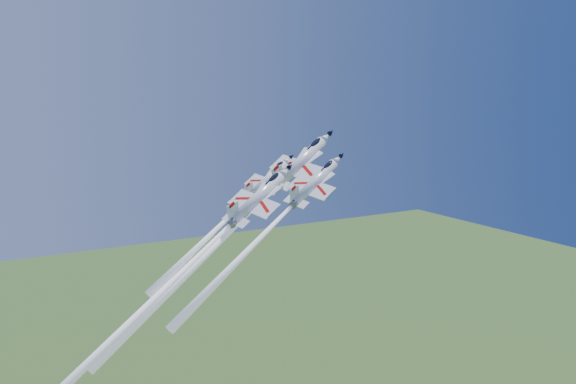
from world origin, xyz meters
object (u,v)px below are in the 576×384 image
jet_left (230,216)px  jet_slot (154,299)px  jet_lead (231,230)px  jet_right (269,229)px

jet_left → jet_slot: size_ratio=0.56×
jet_lead → jet_left: (0.84, 2.36, 2.07)m
jet_slot → jet_lead: bearing=98.4°
jet_lead → jet_right: 11.78m
jet_lead → jet_left: 3.25m
jet_left → jet_slot: 22.98m
jet_right → jet_left: bearing=167.7°
jet_left → jet_slot: jet_left is taller
jet_left → jet_right: bearing=-12.3°
jet_lead → jet_slot: size_ratio=0.89×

